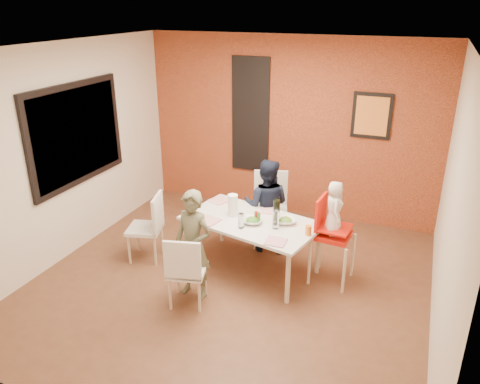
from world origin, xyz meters
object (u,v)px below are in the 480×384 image
at_px(child_far, 266,205).
at_px(toddler, 334,208).
at_px(chair_left, 150,224).
at_px(wine_bottle, 276,212).
at_px(chair_near, 185,269).
at_px(dining_table, 251,225).
at_px(high_chair, 330,232).
at_px(chair_far, 270,204).
at_px(child_near, 193,245).
at_px(paper_towel_roll, 233,205).

xyz_separation_m(child_far, toddler, (0.96, -0.45, 0.31)).
height_order(chair_left, wine_bottle, wine_bottle).
xyz_separation_m(chair_near, child_far, (0.37, 1.56, 0.16)).
height_order(chair_left, toddler, toddler).
relative_size(dining_table, child_far, 1.39).
xyz_separation_m(chair_left, high_chair, (2.22, 0.37, 0.14)).
xyz_separation_m(dining_table, wine_bottle, (0.31, 0.03, 0.21)).
xyz_separation_m(chair_far, wine_bottle, (0.33, -0.78, 0.27)).
bearing_deg(chair_far, child_near, -120.43).
xyz_separation_m(chair_left, paper_towel_roll, (1.03, 0.28, 0.31)).
bearing_deg(child_near, chair_near, -77.21).
height_order(chair_far, wine_bottle, chair_far).
bearing_deg(toddler, wine_bottle, 77.60).
xyz_separation_m(high_chair, wine_bottle, (-0.63, -0.09, 0.19)).
bearing_deg(dining_table, chair_left, -169.07).
bearing_deg(chair_far, child_far, -101.17).
relative_size(dining_table, chair_far, 1.78).
bearing_deg(high_chair, chair_near, 135.30).
relative_size(chair_left, child_near, 0.70).
bearing_deg(paper_towel_roll, toddler, 3.83).
bearing_deg(paper_towel_roll, child_far, 64.19).
relative_size(chair_near, chair_far, 0.86).
bearing_deg(high_chair, toddler, -93.18).
relative_size(wine_bottle, paper_towel_roll, 1.09).
xyz_separation_m(chair_near, wine_bottle, (0.68, 1.03, 0.34)).
height_order(chair_left, paper_towel_roll, paper_towel_roll).
relative_size(high_chair, child_far, 0.83).
xyz_separation_m(high_chair, toddler, (0.03, -0.00, 0.31)).
xyz_separation_m(child_near, wine_bottle, (0.70, 0.80, 0.18)).
distance_m(chair_near, high_chair, 1.73).
relative_size(chair_near, wine_bottle, 2.84).
bearing_deg(chair_near, toddler, -154.73).
bearing_deg(paper_towel_roll, child_near, -99.69).
relative_size(chair_far, toddler, 1.54).
bearing_deg(high_chair, child_near, 128.46).
height_order(child_far, paper_towel_roll, child_far).
bearing_deg(child_far, chair_near, 68.54).
bearing_deg(chair_near, paper_towel_roll, -111.08).
height_order(child_near, toddler, child_near).
relative_size(dining_table, chair_near, 2.07).
xyz_separation_m(dining_table, toddler, (0.96, 0.12, 0.33)).
bearing_deg(wine_bottle, dining_table, -173.93).
distance_m(high_chair, paper_towel_roll, 1.21).
relative_size(chair_far, chair_left, 1.11).
distance_m(toddler, paper_towel_roll, 1.23).
bearing_deg(high_chair, paper_towel_roll, 98.82).
distance_m(high_chair, child_far, 1.03).
height_order(high_chair, child_near, child_near).
bearing_deg(high_chair, dining_table, 102.04).
height_order(high_chair, wine_bottle, high_chair).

